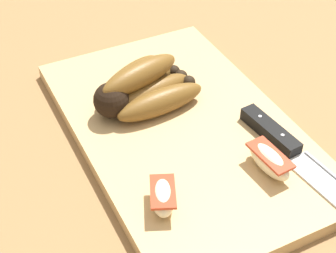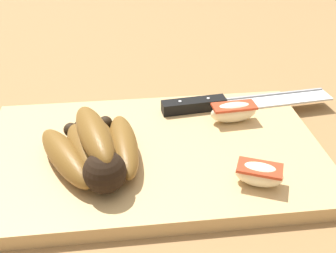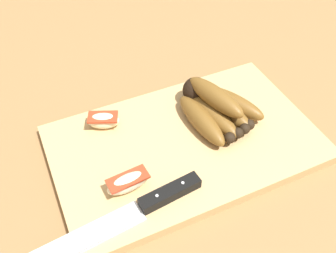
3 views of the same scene
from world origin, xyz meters
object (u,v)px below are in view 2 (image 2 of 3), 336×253
banana_bunch (96,150)px  apple_wedge_middle (234,112)px  chefs_knife (224,103)px  apple_wedge_near (259,174)px

banana_bunch → apple_wedge_middle: bearing=-156.8°
banana_bunch → chefs_knife: size_ratio=0.56×
chefs_knife → apple_wedge_middle: 0.05m
apple_wedge_near → apple_wedge_middle: size_ratio=0.88×
banana_bunch → chefs_knife: 0.23m
apple_wedge_near → apple_wedge_middle: 0.14m
apple_wedge_near → apple_wedge_middle: (-0.01, -0.14, 0.00)m
chefs_knife → apple_wedge_near: 0.19m
apple_wedge_near → apple_wedge_middle: bearing=-92.5°
banana_bunch → apple_wedge_near: banana_bunch is taller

